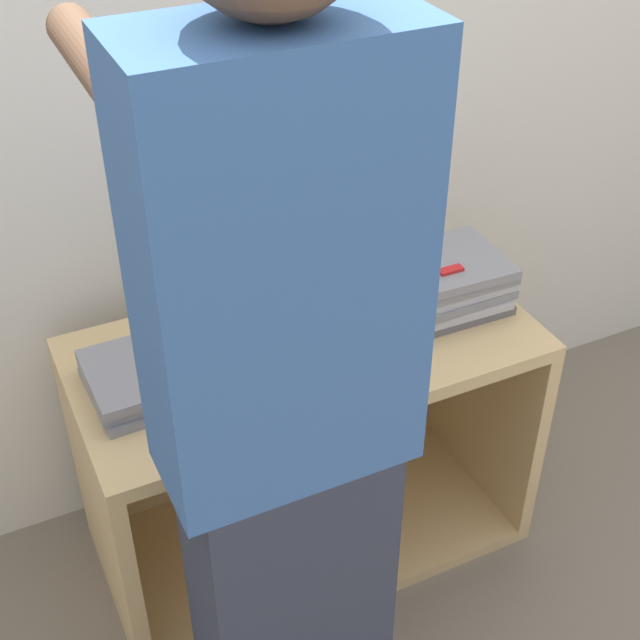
{
  "coord_description": "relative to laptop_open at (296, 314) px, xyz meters",
  "views": [
    {
      "loc": [
        -0.67,
        -1.22,
        1.92
      ],
      "look_at": [
        0.0,
        0.19,
        0.78
      ],
      "focal_mm": 50.0,
      "sensor_mm": 36.0,
      "label": 1
    }
  ],
  "objects": [
    {
      "name": "ground_plane",
      "position": [
        0.0,
        -0.32,
        -0.71
      ],
      "size": [
        12.0,
        12.0,
        0.0
      ],
      "primitive_type": "plane",
      "color": "#756B5B"
    },
    {
      "name": "wall_back",
      "position": [
        0.0,
        0.33,
        0.49
      ],
      "size": [
        8.0,
        0.05,
        2.4
      ],
      "color": "silver",
      "rests_on": "ground_plane"
    },
    {
      "name": "cart",
      "position": [
        0.0,
        0.01,
        -0.38
      ],
      "size": [
        1.08,
        0.55,
        0.66
      ],
      "color": "tan",
      "rests_on": "ground_plane"
    },
    {
      "name": "laptop_open",
      "position": [
        0.0,
        0.0,
        0.0
      ],
      "size": [
        0.32,
        0.31,
        0.24
      ],
      "color": "gray",
      "rests_on": "cart"
    },
    {
      "name": "laptop_stack_left",
      "position": [
        -0.34,
        -0.05,
        -0.02
      ],
      "size": [
        0.33,
        0.25,
        0.07
      ],
      "color": "gray",
      "rests_on": "cart"
    },
    {
      "name": "laptop_stack_right",
      "position": [
        0.35,
        -0.05,
        0.02
      ],
      "size": [
        0.33,
        0.25,
        0.14
      ],
      "color": "slate",
      "rests_on": "cart"
    },
    {
      "name": "person",
      "position": [
        -0.27,
        -0.57,
        0.22
      ],
      "size": [
        0.4,
        0.54,
        1.83
      ],
      "color": "#2D3342",
      "rests_on": "ground_plane"
    },
    {
      "name": "inventory_tag",
      "position": [
        0.35,
        -0.11,
        0.09
      ],
      "size": [
        0.06,
        0.02,
        0.01
      ],
      "color": "red",
      "rests_on": "laptop_stack_right"
    }
  ]
}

